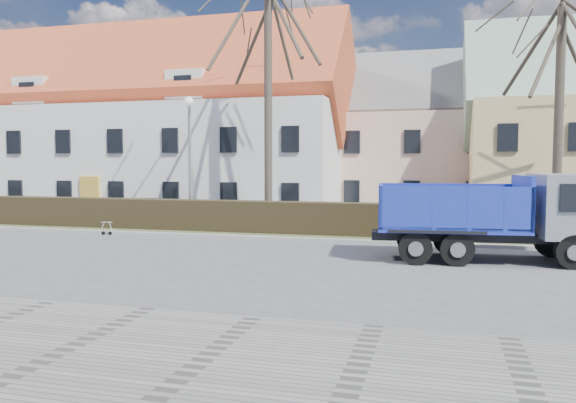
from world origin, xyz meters
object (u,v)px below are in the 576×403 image
(dump_truck, at_px, (480,216))
(streetlight, at_px, (190,163))
(cart_frame, at_px, (102,228))
(parked_car_a, at_px, (153,209))

(dump_truck, relative_size, streetlight, 1.15)
(cart_frame, distance_m, parked_car_a, 5.47)
(dump_truck, bearing_deg, cart_frame, 165.21)
(cart_frame, xyz_separation_m, parked_car_a, (-0.64, 5.42, 0.32))
(dump_truck, relative_size, parked_car_a, 1.83)
(parked_car_a, bearing_deg, streetlight, -146.80)
(dump_truck, xyz_separation_m, cart_frame, (-14.44, 2.25, -1.05))
(streetlight, xyz_separation_m, parked_car_a, (-3.22, 2.54, -2.32))
(cart_frame, bearing_deg, parked_car_a, 96.69)
(cart_frame, relative_size, parked_car_a, 0.18)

